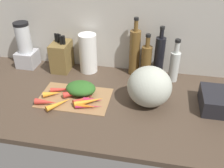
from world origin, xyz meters
The scene contains 24 objects.
ground_plane centered at (0.00, 0.00, -1.50)cm, with size 170.00×80.00×3.00cm, color #47382B.
wall_back centered at (0.00, 38.50, 30.00)cm, with size 170.00×3.00×60.00cm, color #BCB7AD.
cutting_board centered at (-14.10, -2.69, 0.40)cm, with size 40.24×25.82×0.80cm, color #997047.
carrot_0 centered at (-8.57, 1.93, 1.92)cm, with size 2.23×2.23×17.66cm, color red.
carrot_1 centered at (-4.29, -7.32, 2.42)cm, with size 3.25×3.25×16.73cm, color orange.
carrot_2 centered at (-27.00, -12.54, 2.53)cm, with size 3.45×3.45×12.18cm, color red.
carrot_3 centered at (-26.95, -4.22, 2.42)cm, with size 3.25×3.25×10.22cm, color orange.
carrot_4 centered at (-22.10, 1.50, 2.13)cm, with size 2.66×2.66×15.18cm, color red.
carrot_5 centered at (-5.00, -11.41, 2.15)cm, with size 2.69×2.69×11.03cm, color orange.
carrot_6 centered at (-2.61, -5.25, 2.15)cm, with size 2.70×2.70×10.59cm, color #B2264C.
carrot_7 centered at (-8.33, -6.90, 2.55)cm, with size 3.50×3.50×10.44cm, color red.
carrot_8 centered at (-13.07, -0.81, 2.55)cm, with size 3.50×3.50×16.09cm, color red.
carrot_9 centered at (-3.31, -11.01, 1.81)cm, with size 2.01×2.01×14.59cm, color #B2264C.
carrot_10 centered at (-19.80, -12.51, 2.31)cm, with size 3.03×3.03×14.72cm, color orange.
carrot_greens_pile centered at (-11.42, 1.16, 4.44)cm, with size 17.23×13.25×7.29cm, color #2D6023.
winter_squash centered at (27.31, -0.12, 11.23)cm, with size 23.69×21.49×22.46cm, color #B2B7A8.
knife_block centered at (-32.52, 28.24, 9.94)cm, with size 11.24×16.52×24.73cm.
blender_appliance centered at (-57.83, 28.36, 13.40)cm, with size 12.83×12.83×31.05cm.
paper_towel_roll centered at (-14.54, 29.50, 12.89)cm, with size 11.38×11.38×25.78cm, color white.
bottle_0 centered at (15.55, 31.64, 15.51)cm, with size 6.83×6.83×37.76cm.
bottle_1 centered at (23.42, 28.22, 11.61)cm, with size 6.47×6.47×29.33cm.
bottle_2 centered at (31.05, 28.49, 14.47)cm, with size 6.15×6.15×34.47cm.
bottle_3 centered at (40.75, 27.89, 10.99)cm, with size 5.98×5.98×27.57cm.
dish_rack centered at (66.73, 3.26, 4.63)cm, with size 23.39×21.15×9.26cm, color black.
Camera 1 is at (29.01, -113.30, 84.83)cm, focal length 40.42 mm.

